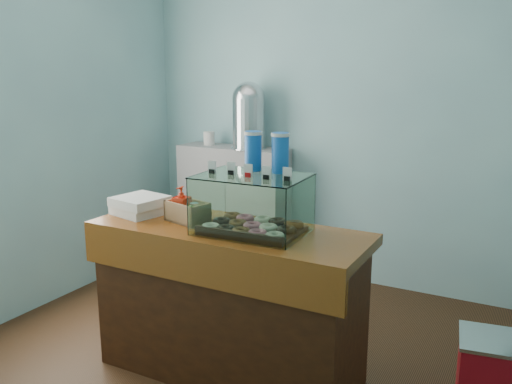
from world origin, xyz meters
The scene contains 9 objects.
ground centered at (0.00, 0.00, 0.00)m, with size 3.50×3.50×0.00m, color black.
room_shell centered at (0.03, 0.01, 1.71)m, with size 3.54×3.04×2.82m.
counter centered at (0.00, -0.25, 0.46)m, with size 1.60×0.60×0.90m.
back_shelf centered at (-0.90, 1.32, 0.55)m, with size 1.00×0.32×1.10m, color gray.
display_case centered at (0.16, -0.22, 1.07)m, with size 0.60×0.45×0.53m.
condiment_crate centered at (-0.29, -0.25, 0.97)m, with size 0.28×0.21×0.20m.
pastry_boxes centered at (-0.62, -0.25, 0.96)m, with size 0.33×0.34×0.11m.
coffee_urn centered at (-0.73, 1.30, 1.40)m, with size 0.31×0.31×0.57m.
red_cooler centered at (1.45, 0.13, 0.20)m, with size 0.50×0.41×0.39m.
Camera 1 is at (1.53, -2.74, 1.77)m, focal length 38.00 mm.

